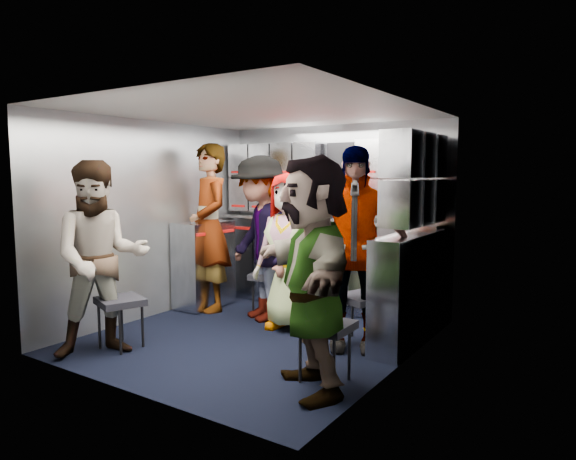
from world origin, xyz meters
The scene contains 29 objects.
floor centered at (0.00, 0.00, 0.00)m, with size 3.00×3.00×0.00m, color black.
wall_back centered at (0.00, 1.50, 1.05)m, with size 2.80×0.04×2.10m, color gray.
wall_left centered at (-1.40, 0.00, 1.05)m, with size 0.04×3.00×2.10m, color gray.
wall_right centered at (1.40, 0.00, 1.05)m, with size 0.04×3.00×2.10m, color gray.
ceiling centered at (0.00, 0.00, 2.10)m, with size 2.80×3.00×0.02m, color silver.
cart_bank_back centered at (0.00, 1.29, 0.49)m, with size 2.68×0.38×0.99m, color gray.
cart_bank_left centered at (-1.19, 0.56, 0.49)m, with size 0.38×0.76×0.99m, color gray.
counter centered at (0.00, 1.29, 1.01)m, with size 2.68×0.42×0.03m, color #B2B4B9.
locker_bank_back centered at (0.00, 1.35, 1.49)m, with size 2.68×0.28×0.82m, color gray.
locker_bank_right centered at (1.25, 0.70, 1.49)m, with size 0.28×1.00×0.82m, color gray.
right_cabinet centered at (1.25, 0.60, 0.50)m, with size 0.28×1.20×1.00m, color gray.
coffee_niche centered at (0.18, 1.41, 1.47)m, with size 0.46×0.16×0.84m, color black, non-canonical shape.
red_latch_strip centered at (0.00, 1.09, 0.88)m, with size 2.60×0.02×0.03m, color #B50D0B.
jump_seat_near_left centered at (-0.82, -0.92, 0.40)m, with size 0.48×0.47×0.45m.
jump_seat_mid_left centered at (-0.34, 0.69, 0.41)m, with size 0.47×0.46×0.46m.
jump_seat_center centered at (0.11, 0.59, 0.43)m, with size 0.45×0.44×0.49m.
jump_seat_mid_right centered at (0.89, 0.38, 0.39)m, with size 0.48×0.47×0.44m.
jump_seat_near_right centered at (1.05, -0.57, 0.40)m, with size 0.39×0.37×0.45m.
attendant_standing centered at (-1.05, 0.51, 0.94)m, with size 0.68×0.45×1.88m, color black.
attendant_arc_a centered at (-0.82, -1.10, 0.83)m, with size 0.80×0.62×1.65m, color black.
attendant_arc_b centered at (-0.34, 0.51, 0.86)m, with size 1.12×0.64×1.73m, color black.
attendant_arc_c centered at (0.11, 0.41, 0.78)m, with size 0.76×0.49×1.55m, color black.
attendant_arc_d centered at (0.89, 0.20, 0.89)m, with size 1.04×0.43×1.78m, color black.
attendant_arc_e centered at (1.05, -0.75, 0.83)m, with size 1.55×0.49×1.67m, color black.
bottle_left centered at (-0.85, 1.24, 1.16)m, with size 0.06×0.06×0.25m, color white.
bottle_mid centered at (0.17, 1.24, 1.15)m, with size 0.07×0.07×0.25m, color white.
bottle_right centered at (1.00, 1.24, 1.17)m, with size 0.06×0.06×0.28m, color white.
cup_left centered at (-0.30, 1.23, 1.08)m, with size 0.07×0.07×0.10m, color #C5B58B.
cup_right centered at (0.49, 1.23, 1.08)m, with size 0.09×0.09×0.11m, color #C5B58B.
Camera 1 is at (2.84, -3.79, 1.53)m, focal length 32.00 mm.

